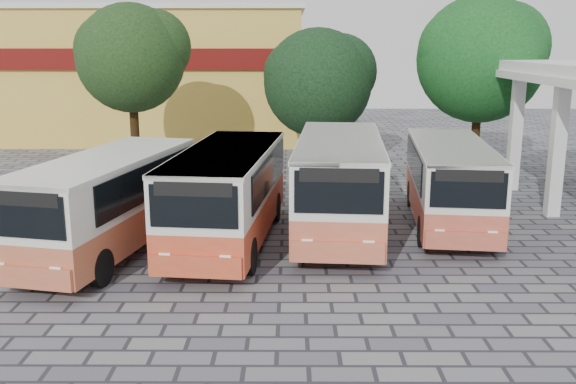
{
  "coord_description": "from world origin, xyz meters",
  "views": [
    {
      "loc": [
        -1.6,
        -16.31,
        6.1
      ],
      "look_at": [
        -1.68,
        3.43,
        1.5
      ],
      "focal_mm": 40.0,
      "sensor_mm": 36.0,
      "label": 1
    }
  ],
  "objects_px": {
    "bus_far_left": "(108,198)",
    "bus_centre_right": "(339,179)",
    "bus_far_right": "(450,179)",
    "bus_centre_left": "(228,190)"
  },
  "relations": [
    {
      "from": "bus_far_left",
      "to": "bus_centre_right",
      "type": "xyz_separation_m",
      "value": [
        6.95,
        2.14,
        0.13
      ]
    },
    {
      "from": "bus_far_left",
      "to": "bus_far_right",
      "type": "distance_m",
      "value": 11.15
    },
    {
      "from": "bus_centre_left",
      "to": "bus_far_right",
      "type": "relative_size",
      "value": 1.05
    },
    {
      "from": "bus_far_left",
      "to": "bus_centre_right",
      "type": "height_order",
      "value": "bus_centre_right"
    },
    {
      "from": "bus_centre_left",
      "to": "bus_far_right",
      "type": "distance_m",
      "value": 7.59
    },
    {
      "from": "bus_far_left",
      "to": "bus_centre_right",
      "type": "distance_m",
      "value": 7.28
    },
    {
      "from": "bus_centre_left",
      "to": "bus_far_right",
      "type": "height_order",
      "value": "bus_centre_left"
    },
    {
      "from": "bus_far_left",
      "to": "bus_far_right",
      "type": "relative_size",
      "value": 1.04
    },
    {
      "from": "bus_far_left",
      "to": "bus_centre_left",
      "type": "relative_size",
      "value": 0.99
    },
    {
      "from": "bus_far_left",
      "to": "bus_far_right",
      "type": "xyz_separation_m",
      "value": [
        10.75,
        2.96,
        -0.04
      ]
    }
  ]
}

